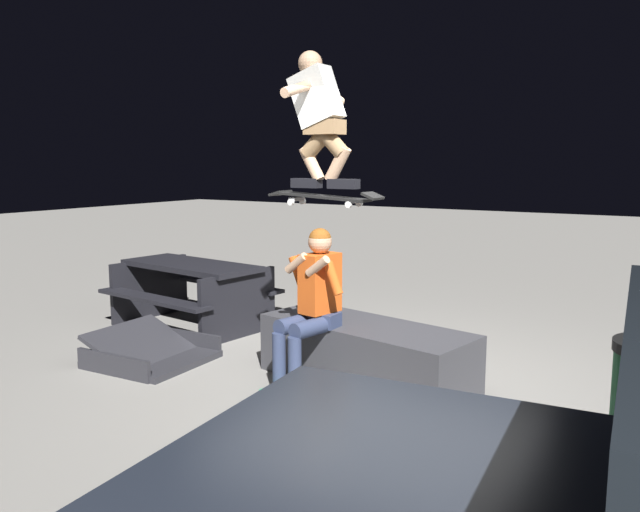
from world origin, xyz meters
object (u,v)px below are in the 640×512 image
(ledge_box_main, at_px, (366,354))
(kicker_ramp, at_px, (152,355))
(picnic_table_back, at_px, (191,284))
(skateboard, at_px, (325,197))
(skater_airborne, at_px, (319,113))
(person_sitting_on_ledge, at_px, (311,300))

(ledge_box_main, relative_size, kicker_ramp, 1.87)
(picnic_table_back, bearing_deg, ledge_box_main, 165.74)
(skateboard, bearing_deg, kicker_ramp, 11.99)
(ledge_box_main, xyz_separation_m, picnic_table_back, (2.61, -0.66, 0.24))
(skater_airborne, distance_m, kicker_ramp, 2.80)
(person_sitting_on_ledge, height_order, picnic_table_back, person_sitting_on_ledge)
(skateboard, distance_m, skater_airborne, 0.69)
(skateboard, distance_m, kicker_ramp, 2.33)
(picnic_table_back, bearing_deg, skater_airborne, 159.37)
(skateboard, xyz_separation_m, kicker_ramp, (1.71, 0.36, -1.54))
(ledge_box_main, relative_size, skater_airborne, 1.70)
(kicker_ramp, bearing_deg, person_sitting_on_ledge, -173.67)
(skateboard, relative_size, skater_airborne, 0.91)
(ledge_box_main, distance_m, picnic_table_back, 2.70)
(picnic_table_back, bearing_deg, kicker_ramp, 116.20)
(skateboard, xyz_separation_m, skater_airborne, (0.06, -0.00, 0.69))
(skateboard, distance_m, picnic_table_back, 2.70)
(person_sitting_on_ledge, bearing_deg, picnic_table_back, -24.15)
(person_sitting_on_ledge, xyz_separation_m, skater_airborne, (0.03, -0.18, 1.54))
(ledge_box_main, distance_m, skater_airborne, 2.08)
(ledge_box_main, bearing_deg, kicker_ramp, 15.17)
(skater_airborne, bearing_deg, person_sitting_on_ledge, 100.55)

